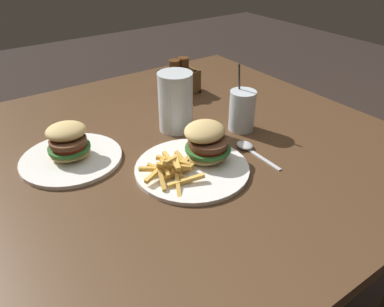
{
  "coord_description": "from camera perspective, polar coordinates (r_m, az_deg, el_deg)",
  "views": [
    {
      "loc": [
        -0.41,
        -0.73,
        1.24
      ],
      "look_at": [
        0.01,
        -0.13,
        0.79
      ],
      "focal_mm": 35.0,
      "sensor_mm": 36.0,
      "label": 1
    }
  ],
  "objects": [
    {
      "name": "dining_table",
      "position": [
        1.05,
        -4.66,
        -5.78
      ],
      "size": [
        1.25,
        1.1,
        0.74
      ],
      "color": "#4C331E",
      "rests_on": "ground_plane"
    },
    {
      "name": "meal_plate_near",
      "position": [
        0.88,
        0.94,
        -0.3
      ],
      "size": [
        0.27,
        0.27,
        0.1
      ],
      "color": "white",
      "rests_on": "dining_table"
    },
    {
      "name": "beer_glass",
      "position": [
        1.03,
        -2.52,
        7.58
      ],
      "size": [
        0.1,
        0.1,
        0.16
      ],
      "color": "silver",
      "rests_on": "dining_table"
    },
    {
      "name": "juice_glass",
      "position": [
        1.05,
        7.61,
        6.22
      ],
      "size": [
        0.07,
        0.07,
        0.18
      ],
      "color": "silver",
      "rests_on": "dining_table"
    },
    {
      "name": "spoon",
      "position": [
        0.97,
        8.37,
        1.0
      ],
      "size": [
        0.04,
        0.15,
        0.01
      ],
      "rotation": [
        0.0,
        0.0,
        1.55
      ],
      "color": "silver",
      "rests_on": "dining_table"
    },
    {
      "name": "meal_plate_far",
      "position": [
        0.95,
        -18.13,
        0.49
      ],
      "size": [
        0.24,
        0.24,
        0.1
      ],
      "color": "white",
      "rests_on": "dining_table"
    },
    {
      "name": "condiment_caddy",
      "position": [
        1.29,
        -1.93,
        11.16
      ],
      "size": [
        0.11,
        0.09,
        0.12
      ],
      "color": "brown",
      "rests_on": "dining_table"
    }
  ]
}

